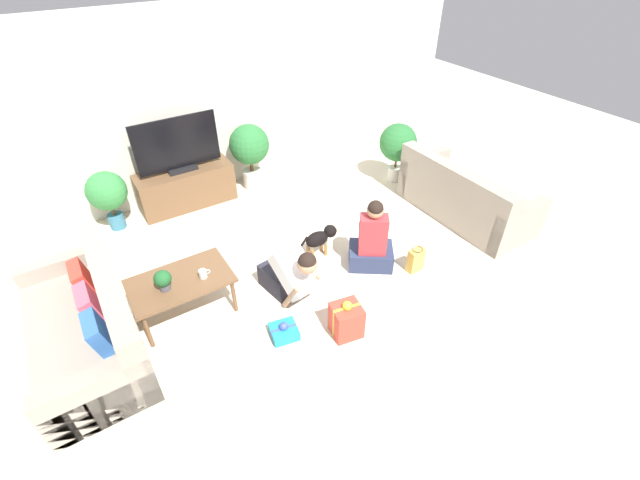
% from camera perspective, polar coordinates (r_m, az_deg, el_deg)
% --- Properties ---
extents(ground_plane, '(16.00, 16.00, 0.00)m').
position_cam_1_polar(ground_plane, '(5.12, -0.47, -4.58)').
color(ground_plane, beige).
extents(wall_back, '(8.40, 0.06, 2.60)m').
position_cam_1_polar(wall_back, '(6.55, -13.47, 17.55)').
color(wall_back, beige).
rests_on(wall_back, ground_plane).
extents(sofa_left, '(0.89, 1.87, 0.83)m').
position_cam_1_polar(sofa_left, '(4.70, -28.40, -10.19)').
color(sofa_left, gray).
rests_on(sofa_left, ground_plane).
extents(sofa_right, '(0.89, 1.87, 0.83)m').
position_cam_1_polar(sofa_right, '(6.28, 18.67, 5.39)').
color(sofa_right, gray).
rests_on(sofa_right, ground_plane).
extents(coffee_table, '(1.02, 0.62, 0.47)m').
position_cam_1_polar(coffee_table, '(4.62, -18.07, -5.53)').
color(coffee_table, brown).
rests_on(coffee_table, ground_plane).
extents(tv_console, '(1.34, 0.47, 0.56)m').
position_cam_1_polar(tv_console, '(6.50, -17.38, 6.71)').
color(tv_console, brown).
rests_on(tv_console, ground_plane).
extents(tv, '(1.15, 0.20, 0.76)m').
position_cam_1_polar(tv, '(6.23, -18.45, 11.61)').
color(tv, black).
rests_on(tv, tv_console).
extents(potted_plant_back_left, '(0.51, 0.51, 0.83)m').
position_cam_1_polar(potted_plant_back_left, '(6.22, -26.52, 5.64)').
color(potted_plant_back_left, '#336B84').
rests_on(potted_plant_back_left, ground_plane).
extents(potted_plant_corner_right, '(0.57, 0.57, 0.93)m').
position_cam_1_polar(potted_plant_corner_right, '(6.79, 10.35, 12.47)').
color(potted_plant_corner_right, beige).
rests_on(potted_plant_corner_right, ground_plane).
extents(potted_plant_back_right, '(0.59, 0.59, 1.01)m').
position_cam_1_polar(potted_plant_back_right, '(6.57, -9.35, 11.96)').
color(potted_plant_back_right, beige).
rests_on(potted_plant_back_right, ground_plane).
extents(person_kneeling, '(0.44, 0.84, 0.81)m').
position_cam_1_polar(person_kneeling, '(4.60, -3.97, -4.56)').
color(person_kneeling, '#23232D').
rests_on(person_kneeling, ground_plane).
extents(person_sitting, '(0.66, 0.63, 0.94)m').
position_cam_1_polar(person_sitting, '(5.08, 6.95, -0.37)').
color(person_sitting, '#283351').
rests_on(person_sitting, ground_plane).
extents(dog, '(0.53, 0.17, 0.38)m').
position_cam_1_polar(dog, '(5.26, 0.12, 0.33)').
color(dog, black).
rests_on(dog, ground_plane).
extents(gift_box_a, '(0.31, 0.30, 0.18)m').
position_cam_1_polar(gift_box_a, '(4.45, -4.82, -12.02)').
color(gift_box_a, teal).
rests_on(gift_box_a, ground_plane).
extents(gift_box_b, '(0.33, 0.32, 0.43)m').
position_cam_1_polar(gift_box_b, '(4.37, 3.54, -10.57)').
color(gift_box_b, red).
rests_on(gift_box_b, ground_plane).
extents(gift_bag_a, '(0.20, 0.13, 0.33)m').
position_cam_1_polar(gift_bag_a, '(5.20, 12.64, -2.61)').
color(gift_bag_a, '#E5B74C').
rests_on(gift_bag_a, ground_plane).
extents(mug, '(0.12, 0.08, 0.09)m').
position_cam_1_polar(mug, '(4.51, -15.31, -4.37)').
color(mug, silver).
rests_on(mug, coffee_table).
extents(tabletop_plant, '(0.17, 0.17, 0.22)m').
position_cam_1_polar(tabletop_plant, '(4.45, -20.23, -4.99)').
color(tabletop_plant, '#4C4C51').
rests_on(tabletop_plant, coffee_table).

